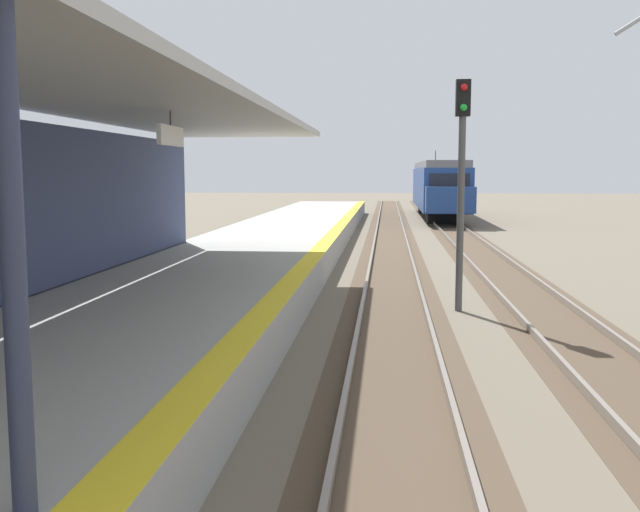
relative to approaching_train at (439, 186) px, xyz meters
The scene contains 6 objects.
station_platform 35.96m from the approaching_train, 102.55° to the right, with size 5.00×80.00×0.91m.
station_building_with_canopy 41.34m from the approaching_train, 103.43° to the right, with size 4.85×24.00×4.43m.
track_pair_nearest_platform 31.32m from the approaching_train, 96.25° to the right, with size 2.34×120.00×0.16m.
track_pair_middle 31.14m from the approaching_train, 90.01° to the right, with size 2.34×120.00×0.16m.
approaching_train is the anchor object (origin of this frame).
rail_signal_post 34.70m from the approaching_train, 93.17° to the right, with size 0.32×0.34×5.20m.
Camera 1 is at (1.73, -0.13, 3.17)m, focal length 40.63 mm.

